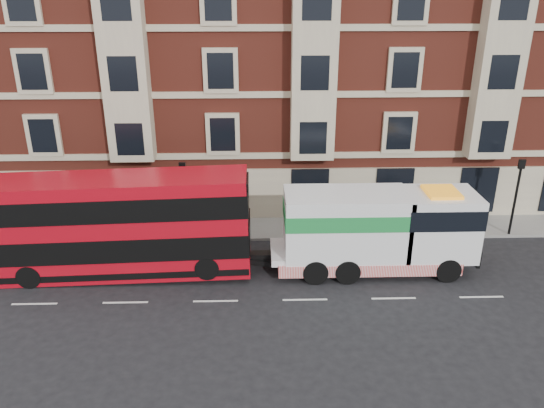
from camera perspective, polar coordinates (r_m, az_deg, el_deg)
The scene contains 8 objects.
ground at distance 24.15m, azimuth 3.57°, elevation -10.25°, with size 120.00×120.00×0.00m, color black.
sidewalk at distance 30.69m, azimuth 2.37°, elevation -2.57°, with size 90.00×3.00×0.15m, color slate.
victorian_terrace at distance 35.47m, azimuth 2.63°, elevation 17.59°, with size 45.00×12.00×20.40m.
lamp_post_west at distance 28.67m, azimuth -9.43°, elevation 0.94°, with size 0.35×0.15×4.35m.
lamp_post_east at distance 31.69m, azimuth 24.82°, elevation 1.20°, with size 0.35×0.15×4.35m.
double_decker_bus at distance 26.01m, azimuth -16.03°, elevation -2.11°, with size 12.18×2.80×4.93m.
tow_truck at distance 25.96m, azimuth 10.85°, elevation -2.75°, with size 9.75×2.88×4.06m.
pedestrian at distance 30.03m, azimuth -15.74°, elevation -2.13°, with size 0.61×0.40×1.66m, color black.
Camera 1 is at (-2.05, -20.26, 12.99)m, focal length 35.00 mm.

